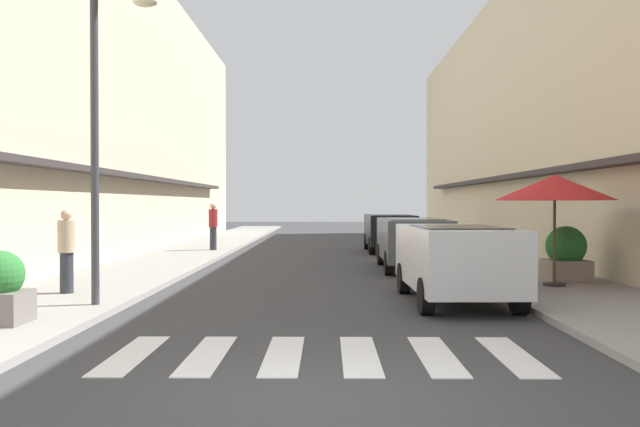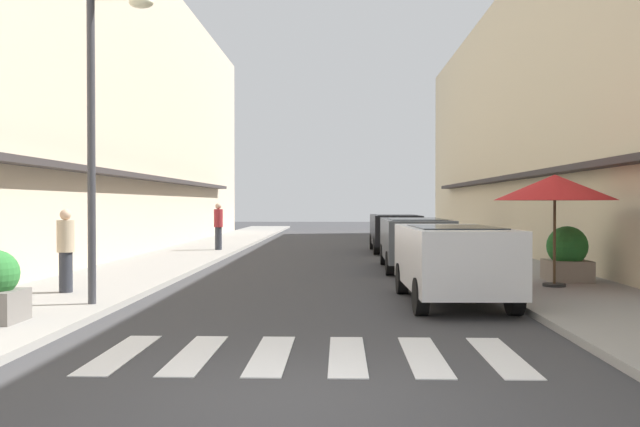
{
  "view_description": "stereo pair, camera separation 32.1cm",
  "coord_description": "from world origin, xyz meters",
  "px_view_note": "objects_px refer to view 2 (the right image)",
  "views": [
    {
      "loc": [
        0.07,
        -6.15,
        1.9
      ],
      "look_at": [
        -0.1,
        9.77,
        1.65
      ],
      "focal_mm": 37.12,
      "sensor_mm": 36.0,
      "label": 1
    },
    {
      "loc": [
        0.39,
        -6.15,
        1.9
      ],
      "look_at": [
        -0.1,
        9.77,
        1.65
      ],
      "focal_mm": 37.12,
      "sensor_mm": 36.0,
      "label": 2
    }
  ],
  "objects_px": {
    "street_lamp": "(101,113)",
    "planter_midblock": "(567,255)",
    "cafe_umbrella": "(555,188)",
    "parked_car_mid": "(415,238)",
    "pedestrian_walking_near": "(66,249)",
    "parked_car_near": "(453,255)",
    "planter_far": "(484,246)",
    "pedestrian_walking_far": "(218,225)",
    "parked_car_far": "(395,228)"
  },
  "relations": [
    {
      "from": "parked_car_mid",
      "to": "cafe_umbrella",
      "type": "height_order",
      "value": "cafe_umbrella"
    },
    {
      "from": "street_lamp",
      "to": "planter_far",
      "type": "bearing_deg",
      "value": 45.13
    },
    {
      "from": "planter_far",
      "to": "pedestrian_walking_near",
      "type": "distance_m",
      "value": 12.18
    },
    {
      "from": "planter_midblock",
      "to": "parked_car_mid",
      "type": "bearing_deg",
      "value": 130.62
    },
    {
      "from": "parked_car_near",
      "to": "planter_midblock",
      "type": "xyz_separation_m",
      "value": [
        3.07,
        2.73,
        -0.2
      ]
    },
    {
      "from": "pedestrian_walking_far",
      "to": "parked_car_far",
      "type": "bearing_deg",
      "value": 46.89
    },
    {
      "from": "parked_car_near",
      "to": "planter_far",
      "type": "xyz_separation_m",
      "value": [
        2.24,
        7.62,
        -0.3
      ]
    },
    {
      "from": "parked_car_mid",
      "to": "planter_midblock",
      "type": "bearing_deg",
      "value": -49.38
    },
    {
      "from": "street_lamp",
      "to": "pedestrian_walking_near",
      "type": "height_order",
      "value": "street_lamp"
    },
    {
      "from": "parked_car_mid",
      "to": "parked_car_far",
      "type": "height_order",
      "value": "same"
    },
    {
      "from": "parked_car_far",
      "to": "street_lamp",
      "type": "xyz_separation_m",
      "value": [
        -6.34,
        -14.28,
        2.58
      ]
    },
    {
      "from": "planter_far",
      "to": "pedestrian_walking_far",
      "type": "height_order",
      "value": "pedestrian_walking_far"
    },
    {
      "from": "parked_car_near",
      "to": "pedestrian_walking_far",
      "type": "bearing_deg",
      "value": 118.29
    },
    {
      "from": "street_lamp",
      "to": "pedestrian_walking_near",
      "type": "distance_m",
      "value": 3.18
    },
    {
      "from": "parked_car_near",
      "to": "street_lamp",
      "type": "height_order",
      "value": "street_lamp"
    },
    {
      "from": "parked_car_mid",
      "to": "planter_far",
      "type": "relative_size",
      "value": 4.37
    },
    {
      "from": "cafe_umbrella",
      "to": "planter_midblock",
      "type": "distance_m",
      "value": 1.91
    },
    {
      "from": "planter_midblock",
      "to": "planter_far",
      "type": "xyz_separation_m",
      "value": [
        -0.83,
        4.89,
        -0.1
      ]
    },
    {
      "from": "street_lamp",
      "to": "pedestrian_walking_far",
      "type": "relative_size",
      "value": 3.1
    },
    {
      "from": "parked_car_far",
      "to": "street_lamp",
      "type": "distance_m",
      "value": 15.83
    },
    {
      "from": "parked_car_mid",
      "to": "planter_far",
      "type": "xyz_separation_m",
      "value": [
        2.24,
        1.3,
        -0.31
      ]
    },
    {
      "from": "parked_car_mid",
      "to": "parked_car_far",
      "type": "bearing_deg",
      "value": 90.0
    },
    {
      "from": "parked_car_far",
      "to": "street_lamp",
      "type": "relative_size",
      "value": 0.75
    },
    {
      "from": "parked_car_mid",
      "to": "cafe_umbrella",
      "type": "distance_m",
      "value": 5.36
    },
    {
      "from": "planter_far",
      "to": "pedestrian_walking_far",
      "type": "xyz_separation_m",
      "value": [
        -9.04,
        5.02,
        0.45
      ]
    },
    {
      "from": "parked_car_far",
      "to": "planter_far",
      "type": "height_order",
      "value": "parked_car_far"
    },
    {
      "from": "parked_car_mid",
      "to": "pedestrian_walking_far",
      "type": "distance_m",
      "value": 9.29
    },
    {
      "from": "parked_car_mid",
      "to": "parked_car_far",
      "type": "distance_m",
      "value": 6.96
    },
    {
      "from": "parked_car_far",
      "to": "cafe_umbrella",
      "type": "distance_m",
      "value": 11.87
    },
    {
      "from": "pedestrian_walking_far",
      "to": "planter_midblock",
      "type": "bearing_deg",
      "value": -3.59
    },
    {
      "from": "cafe_umbrella",
      "to": "planter_far",
      "type": "height_order",
      "value": "cafe_umbrella"
    },
    {
      "from": "street_lamp",
      "to": "planter_midblock",
      "type": "distance_m",
      "value": 10.5
    },
    {
      "from": "cafe_umbrella",
      "to": "planter_midblock",
      "type": "relative_size",
      "value": 2.03
    },
    {
      "from": "parked_car_far",
      "to": "cafe_umbrella",
      "type": "xyz_separation_m",
      "value": [
        2.46,
        -11.54,
        1.31
      ]
    },
    {
      "from": "pedestrian_walking_near",
      "to": "pedestrian_walking_far",
      "type": "height_order",
      "value": "pedestrian_walking_far"
    },
    {
      "from": "pedestrian_walking_far",
      "to": "parked_car_mid",
      "type": "bearing_deg",
      "value": -1.41
    },
    {
      "from": "parked_car_mid",
      "to": "street_lamp",
      "type": "bearing_deg",
      "value": -130.89
    },
    {
      "from": "street_lamp",
      "to": "planter_midblock",
      "type": "bearing_deg",
      "value": 21.65
    },
    {
      "from": "planter_midblock",
      "to": "planter_far",
      "type": "height_order",
      "value": "planter_midblock"
    },
    {
      "from": "pedestrian_walking_near",
      "to": "pedestrian_walking_far",
      "type": "xyz_separation_m",
      "value": [
        0.81,
        12.16,
        0.08
      ]
    },
    {
      "from": "parked_car_far",
      "to": "cafe_umbrella",
      "type": "relative_size",
      "value": 1.65
    },
    {
      "from": "parked_car_mid",
      "to": "planter_midblock",
      "type": "relative_size",
      "value": 3.58
    },
    {
      "from": "cafe_umbrella",
      "to": "planter_far",
      "type": "relative_size",
      "value": 2.47
    },
    {
      "from": "planter_midblock",
      "to": "pedestrian_walking_far",
      "type": "relative_size",
      "value": 0.7
    },
    {
      "from": "cafe_umbrella",
      "to": "pedestrian_walking_near",
      "type": "bearing_deg",
      "value": -172.86
    },
    {
      "from": "parked_car_far",
      "to": "parked_car_mid",
      "type": "bearing_deg",
      "value": -90.0
    },
    {
      "from": "parked_car_far",
      "to": "planter_far",
      "type": "relative_size",
      "value": 4.06
    },
    {
      "from": "parked_car_mid",
      "to": "pedestrian_walking_near",
      "type": "height_order",
      "value": "pedestrian_walking_near"
    },
    {
      "from": "planter_far",
      "to": "pedestrian_walking_far",
      "type": "bearing_deg",
      "value": 150.97
    },
    {
      "from": "parked_car_near",
      "to": "pedestrian_walking_far",
      "type": "relative_size",
      "value": 2.3
    }
  ]
}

